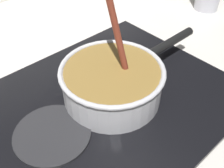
# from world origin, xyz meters

# --- Properties ---
(ground) EXTENTS (2.40, 1.60, 0.04)m
(ground) POSITION_xyz_m (0.00, 0.00, -0.02)
(ground) COLOR beige
(hob_plate) EXTENTS (0.56, 0.48, 0.01)m
(hob_plate) POSITION_xyz_m (-0.02, 0.10, 0.01)
(hob_plate) COLOR black
(hob_plate) RESTS_ON ground
(burner_ring) EXTENTS (0.20, 0.20, 0.01)m
(burner_ring) POSITION_xyz_m (-0.02, 0.10, 0.02)
(burner_ring) COLOR #592D0C
(burner_ring) RESTS_ON hob_plate
(spare_burner) EXTENTS (0.16, 0.16, 0.01)m
(spare_burner) POSITION_xyz_m (-0.19, 0.10, 0.01)
(spare_burner) COLOR #262628
(spare_burner) RESTS_ON hob_plate
(cooking_pan) EXTENTS (0.41, 0.23, 0.29)m
(cooking_pan) POSITION_xyz_m (-0.02, 0.10, 0.06)
(cooking_pan) COLOR silver
(cooking_pan) RESTS_ON hob_plate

